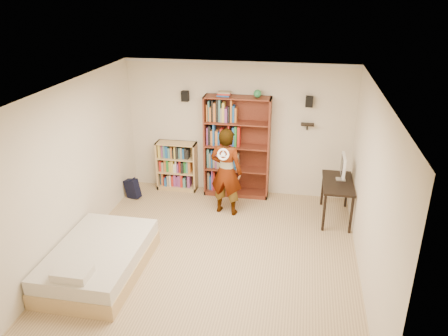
{
  "coord_description": "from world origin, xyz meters",
  "views": [
    {
      "loc": [
        1.22,
        -5.76,
        4.02
      ],
      "look_at": [
        0.05,
        0.6,
        1.3
      ],
      "focal_mm": 35.0,
      "sensor_mm": 36.0,
      "label": 1
    }
  ],
  "objects_px": {
    "tall_bookshelf": "(237,147)",
    "daybed": "(99,257)",
    "computer_desk": "(336,200)",
    "person": "(226,172)",
    "low_bookshelf": "(177,166)"
  },
  "relations": [
    {
      "from": "tall_bookshelf",
      "to": "daybed",
      "type": "distance_m",
      "value": 3.51
    },
    {
      "from": "computer_desk",
      "to": "person",
      "type": "relative_size",
      "value": 0.64
    },
    {
      "from": "low_bookshelf",
      "to": "computer_desk",
      "type": "distance_m",
      "value": 3.3
    },
    {
      "from": "computer_desk",
      "to": "person",
      "type": "bearing_deg",
      "value": -176.03
    },
    {
      "from": "low_bookshelf",
      "to": "computer_desk",
      "type": "xyz_separation_m",
      "value": [
        3.23,
        -0.7,
        -0.15
      ]
    },
    {
      "from": "low_bookshelf",
      "to": "daybed",
      "type": "xyz_separation_m",
      "value": [
        -0.34,
        -3.07,
        -0.23
      ]
    },
    {
      "from": "tall_bookshelf",
      "to": "low_bookshelf",
      "type": "distance_m",
      "value": 1.37
    },
    {
      "from": "computer_desk",
      "to": "person",
      "type": "distance_m",
      "value": 2.09
    },
    {
      "from": "low_bookshelf",
      "to": "person",
      "type": "xyz_separation_m",
      "value": [
        1.2,
        -0.84,
        0.32
      ]
    },
    {
      "from": "daybed",
      "to": "person",
      "type": "xyz_separation_m",
      "value": [
        1.54,
        2.22,
        0.55
      ]
    },
    {
      "from": "low_bookshelf",
      "to": "daybed",
      "type": "distance_m",
      "value": 3.09
    },
    {
      "from": "tall_bookshelf",
      "to": "person",
      "type": "distance_m",
      "value": 0.84
    },
    {
      "from": "low_bookshelf",
      "to": "computer_desk",
      "type": "relative_size",
      "value": 0.96
    },
    {
      "from": "daybed",
      "to": "computer_desk",
      "type": "bearing_deg",
      "value": 33.52
    },
    {
      "from": "low_bookshelf",
      "to": "person",
      "type": "bearing_deg",
      "value": -35.21
    }
  ]
}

